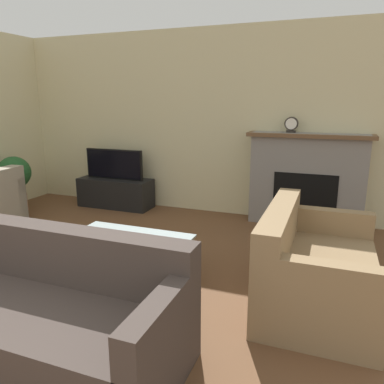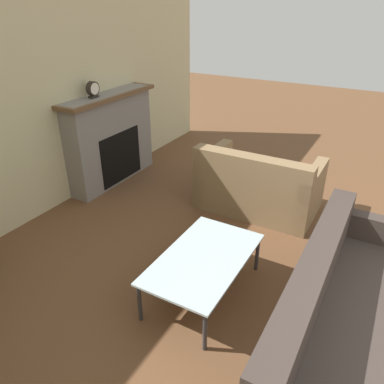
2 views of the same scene
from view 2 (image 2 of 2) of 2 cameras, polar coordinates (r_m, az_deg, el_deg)
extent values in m
cube|color=gray|center=(5.45, -12.21, 7.90)|extent=(1.49, 0.30, 1.26)
cube|color=black|center=(5.44, -10.70, 5.31)|extent=(0.82, 0.01, 0.71)
cube|color=brown|center=(5.26, -12.62, 14.07)|extent=(1.61, 0.36, 0.05)
cube|color=#3D332D|center=(3.15, 22.97, -19.64)|extent=(2.26, 0.86, 0.42)
cube|color=#3D332D|center=(2.89, 17.95, -12.40)|extent=(2.26, 0.20, 0.40)
cube|color=#3D332D|center=(3.92, 25.68, -7.70)|extent=(0.14, 0.86, 0.66)
cube|color=#8C704C|center=(4.84, 10.09, 0.04)|extent=(0.89, 1.44, 0.42)
cube|color=#8C704C|center=(4.37, 8.94, 2.98)|extent=(0.20, 1.44, 0.40)
cube|color=#8C704C|center=(4.65, 17.70, -0.48)|extent=(0.89, 0.14, 0.66)
cube|color=#8C704C|center=(5.01, 3.25, 2.95)|extent=(0.89, 0.14, 0.66)
cylinder|color=#333338|center=(3.00, 1.98, -20.45)|extent=(0.04, 0.04, 0.38)
cylinder|color=#333338|center=(3.76, 9.90, -9.24)|extent=(0.04, 0.04, 0.38)
cylinder|color=#333338|center=(3.23, -7.99, -16.33)|extent=(0.04, 0.04, 0.38)
cylinder|color=#333338|center=(3.94, 1.61, -6.76)|extent=(0.04, 0.04, 0.38)
cube|color=silver|center=(3.32, 1.81, -10.04)|extent=(1.18, 0.69, 0.02)
cube|color=#28231E|center=(5.10, -14.76, 13.88)|extent=(0.12, 0.07, 0.03)
cylinder|color=#28231E|center=(5.08, -14.90, 15.01)|extent=(0.18, 0.07, 0.18)
cylinder|color=white|center=(5.05, -14.59, 14.99)|extent=(0.15, 0.00, 0.15)
camera|label=1|loc=(4.52, 52.03, 7.93)|focal=35.00mm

